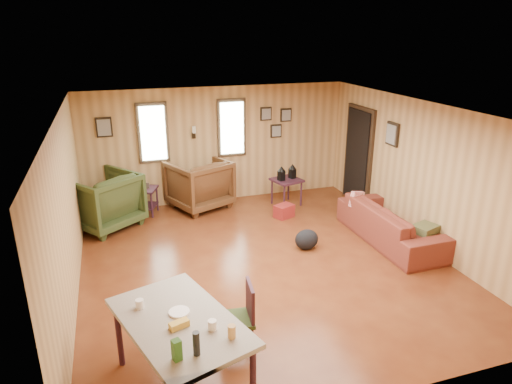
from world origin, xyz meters
The scene contains 11 objects.
room centered at (0.17, 0.27, 1.21)m, with size 5.54×6.04×2.44m.
sofa centered at (2.34, 0.09, 0.44)m, with size 2.23×0.65×0.87m, color maroon.
recliner_brown centered at (-0.49, 2.67, 0.55)m, with size 1.07×1.00×1.10m, color #543219.
recliner_green centered at (-2.34, 2.23, 0.57)m, with size 1.10×1.03×1.13m, color #34411D.
end_table centered at (-1.61, 2.66, 0.37)m, with size 0.66×0.63×0.66m.
side_table centered at (1.26, 2.25, 0.59)m, with size 0.66×0.66×0.86m.
cooler centered at (0.97, 1.63, 0.13)m, with size 0.43×0.38×0.25m.
backpack centered at (0.83, 0.24, 0.17)m, with size 0.47×0.41×0.35m.
sofa_pillows centered at (2.30, 0.05, 0.50)m, with size 0.88×1.63×0.34m.
dining_table centered at (-1.64, -2.24, 0.73)m, with size 1.38×1.79×1.03m.
dining_chair centered at (-0.91, -1.88, 0.48)m, with size 0.42×0.42×0.85m.
Camera 1 is at (-2.08, -6.04, 3.48)m, focal length 32.00 mm.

